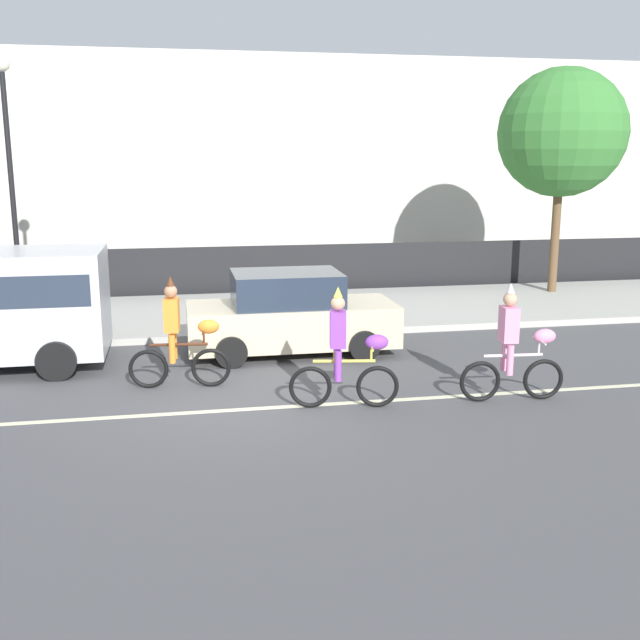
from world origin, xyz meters
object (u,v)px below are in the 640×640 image
(parade_cyclist_pink, at_px, (514,350))
(parked_car_beige, at_px, (290,315))
(parade_cyclist_orange, at_px, (180,339))
(street_lamp_post, at_px, (9,151))
(parade_cyclist_purple, at_px, (345,355))

(parade_cyclist_pink, relative_size, parked_car_beige, 0.47)
(parade_cyclist_orange, xyz_separation_m, parked_car_beige, (2.18, 1.91, -0.06))
(parade_cyclist_pink, bearing_deg, parked_car_beige, 130.06)
(parade_cyclist_orange, relative_size, parked_car_beige, 0.47)
(parade_cyclist_pink, height_order, street_lamp_post, street_lamp_post)
(parked_car_beige, bearing_deg, parade_cyclist_orange, -138.73)
(parade_cyclist_orange, xyz_separation_m, parade_cyclist_pink, (5.23, -1.72, 0.00))
(parade_cyclist_orange, bearing_deg, street_lamp_post, 122.53)
(parade_cyclist_purple, distance_m, parade_cyclist_pink, 2.73)
(parade_cyclist_purple, relative_size, parked_car_beige, 0.47)
(street_lamp_post, bearing_deg, parked_car_beige, -32.73)
(parade_cyclist_orange, bearing_deg, parked_car_beige, 41.27)
(parade_cyclist_purple, bearing_deg, parked_car_beige, 95.43)
(parked_car_beige, height_order, street_lamp_post, street_lamp_post)
(parade_cyclist_orange, relative_size, street_lamp_post, 0.33)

